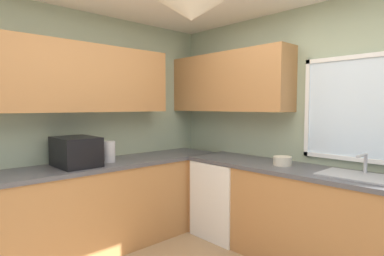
{
  "coord_description": "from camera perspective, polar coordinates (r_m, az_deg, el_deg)",
  "views": [
    {
      "loc": [
        1.48,
        -1.38,
        1.51
      ],
      "look_at": [
        -0.61,
        0.57,
        1.31
      ],
      "focal_mm": 29.43,
      "sensor_mm": 36.0,
      "label": 1
    }
  ],
  "objects": [
    {
      "name": "dishwasher",
      "position": [
        3.8,
        6.18,
        -12.47
      ],
      "size": [
        0.6,
        0.6,
        0.87
      ],
      "primitive_type": "cube",
      "color": "white",
      "rests_on": "ground_plane"
    },
    {
      "name": "counter_run_left",
      "position": [
        3.5,
        -18.31,
        -13.72
      ],
      "size": [
        0.65,
        3.19,
        0.92
      ],
      "color": "#AD7542",
      "rests_on": "ground_plane"
    },
    {
      "name": "bowl",
      "position": [
        3.3,
        16.08,
        -5.75
      ],
      "size": [
        0.18,
        0.18,
        0.09
      ],
      "primitive_type": "cylinder",
      "color": "beige",
      "rests_on": "counter_run_back"
    },
    {
      "name": "microwave",
      "position": [
        3.32,
        -20.29,
        -4.03
      ],
      "size": [
        0.48,
        0.36,
        0.29
      ],
      "primitive_type": "cube",
      "color": "black",
      "rests_on": "counter_run_left"
    },
    {
      "name": "counter_run_back",
      "position": [
        3.25,
        22.08,
        -15.22
      ],
      "size": [
        2.95,
        0.65,
        0.92
      ],
      "color": "#AD7542",
      "rests_on": "ground_plane"
    },
    {
      "name": "room_shell",
      "position": [
        2.99,
        -3.04,
        9.74
      ],
      "size": [
        3.86,
        3.58,
        2.6
      ],
      "color": "#9EAD8E",
      "rests_on": "ground_plane"
    },
    {
      "name": "sink_assembly",
      "position": [
        3.02,
        27.96,
        -7.63
      ],
      "size": [
        0.6,
        0.4,
        0.19
      ],
      "color": "#9EA0A5",
      "rests_on": "counter_run_back"
    },
    {
      "name": "kettle",
      "position": [
        3.46,
        -14.82,
        -4.16
      ],
      "size": [
        0.13,
        0.13,
        0.22
      ],
      "primitive_type": "cylinder",
      "color": "#B7B7BC",
      "rests_on": "counter_run_left"
    }
  ]
}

